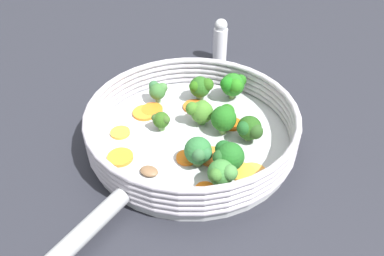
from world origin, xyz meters
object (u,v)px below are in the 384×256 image
object	(u,v)px
carrot_slice_1	(253,173)
mushroom_piece_0	(149,171)
broccoli_floret_9	(222,173)
carrot_slice_5	(145,113)
carrot_slice_8	(152,110)
broccoli_floret_4	(224,117)
carrot_slice_3	(187,158)
carrot_slice_2	(120,133)
carrot_slice_10	(212,157)
carrot_slice_4	(232,124)
broccoli_floret_3	(228,156)
skillet	(192,138)
carrot_slice_6	(205,190)
carrot_slice_0	(120,157)
broccoli_floret_7	(200,87)
broccoli_floret_8	(233,85)
broccoli_floret_5	(161,120)
salt_shaker	(220,40)
broccoli_floret_0	(157,90)
broccoli_floret_2	(199,111)
carrot_slice_9	(242,172)
carrot_slice_7	(194,107)
broccoli_floret_1	(199,152)
broccoli_floret_6	(250,129)

from	to	relation	value
carrot_slice_1	mushroom_piece_0	distance (m)	0.16
broccoli_floret_9	mushroom_piece_0	size ratio (longest dim) A/B	1.73
carrot_slice_5	mushroom_piece_0	size ratio (longest dim) A/B	1.55
carrot_slice_1	carrot_slice_8	world-z (taller)	carrot_slice_8
broccoli_floret_4	mushroom_piece_0	size ratio (longest dim) A/B	1.80
carrot_slice_3	broccoli_floret_4	distance (m)	0.10
carrot_slice_1	carrot_slice_2	size ratio (longest dim) A/B	1.30
carrot_slice_1	carrot_slice_10	world-z (taller)	carrot_slice_1
carrot_slice_4	broccoli_floret_3	xyz separation A→B (m)	(0.04, -0.11, 0.03)
skillet	carrot_slice_4	xyz separation A→B (m)	(0.05, 0.06, 0.01)
carrot_slice_5	carrot_slice_6	bearing A→B (deg)	-32.14
carrot_slice_4	broccoli_floret_4	size ratio (longest dim) A/B	0.69
carrot_slice_0	broccoli_floret_7	bearing A→B (deg)	79.96
broccoli_floret_8	broccoli_floret_5	bearing A→B (deg)	-115.90
skillet	salt_shaker	xyz separation A→B (m)	(-0.08, 0.29, 0.04)
broccoli_floret_0	broccoli_floret_2	world-z (taller)	broccoli_floret_2
carrot_slice_8	carrot_slice_9	size ratio (longest dim) A/B	1.02
skillet	carrot_slice_8	xyz separation A→B (m)	(-0.10, 0.03, 0.01)
skillet	broccoli_floret_3	bearing A→B (deg)	-30.22
broccoli_floret_0	broccoli_floret_7	bearing A→B (deg)	33.06
broccoli_floret_0	carrot_slice_8	bearing A→B (deg)	-78.56
salt_shaker	carrot_slice_6	bearing A→B (deg)	-67.88
broccoli_floret_8	broccoli_floret_9	world-z (taller)	broccoli_floret_8
carrot_slice_6	salt_shaker	world-z (taller)	salt_shaker
broccoli_floret_2	broccoli_floret_9	distance (m)	0.16
carrot_slice_7	salt_shaker	xyz separation A→B (m)	(-0.05, 0.22, 0.03)
carrot_slice_1	carrot_slice_9	distance (m)	0.02
carrot_slice_6	carrot_slice_10	bearing A→B (deg)	107.50
carrot_slice_3	broccoli_floret_7	distance (m)	0.17
carrot_slice_8	broccoli_floret_7	world-z (taller)	broccoli_floret_7
carrot_slice_5	carrot_slice_9	bearing A→B (deg)	-14.37
salt_shaker	broccoli_floret_0	bearing A→B (deg)	-95.92
carrot_slice_3	mushroom_piece_0	world-z (taller)	mushroom_piece_0
carrot_slice_4	broccoli_floret_7	xyz separation A→B (m)	(-0.09, 0.04, 0.03)
carrot_slice_9	carrot_slice_10	distance (m)	0.06
carrot_slice_5	broccoli_floret_0	bearing A→B (deg)	89.27
broccoli_floret_4	carrot_slice_4	bearing A→B (deg)	72.90
carrot_slice_8	broccoli_floret_7	size ratio (longest dim) A/B	0.83
broccoli_floret_9	mushroom_piece_0	xyz separation A→B (m)	(-0.11, -0.03, -0.03)
broccoli_floret_1	mushroom_piece_0	bearing A→B (deg)	-137.85
carrot_slice_6	broccoli_floret_6	world-z (taller)	broccoli_floret_6
broccoli_floret_3	salt_shaker	world-z (taller)	salt_shaker
broccoli_floret_3	broccoli_floret_1	bearing A→B (deg)	-169.25
skillet	carrot_slice_1	size ratio (longest dim) A/B	7.78
broccoli_floret_8	carrot_slice_4	bearing A→B (deg)	-65.90
carrot_slice_4	broccoli_floret_7	bearing A→B (deg)	153.82
carrot_slice_0	carrot_slice_4	size ratio (longest dim) A/B	1.15
broccoli_floret_0	broccoli_floret_1	world-z (taller)	broccoli_floret_1
broccoli_floret_5	mushroom_piece_0	world-z (taller)	broccoli_floret_5
carrot_slice_7	broccoli_floret_1	distance (m)	0.16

